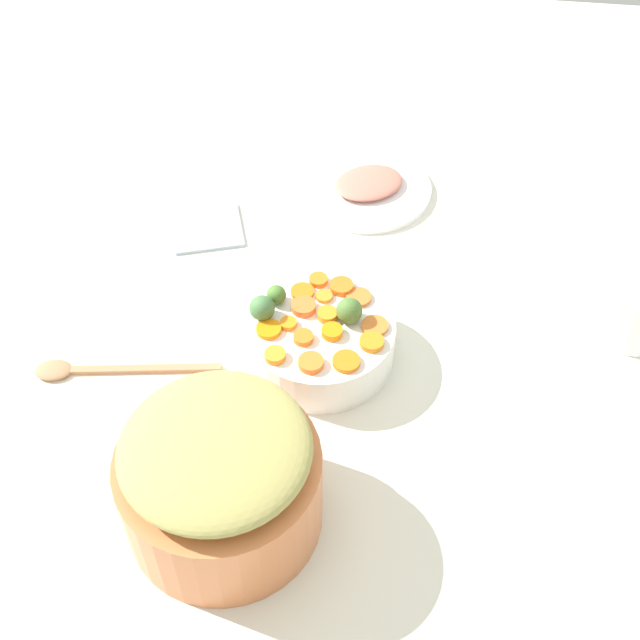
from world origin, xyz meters
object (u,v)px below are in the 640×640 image
object	(u,v)px
wooden_spoon	(95,370)
casserole_dish	(636,279)
ham_plate	(365,188)
serving_bowl_carrots	(320,340)
metal_pot	(222,489)

from	to	relation	value
wooden_spoon	casserole_dish	world-z (taller)	casserole_dish
casserole_dish	ham_plate	bearing A→B (deg)	-26.33
serving_bowl_carrots	wooden_spoon	xyz separation A→B (m)	(0.33, 0.08, -0.03)
casserole_dish	ham_plate	size ratio (longest dim) A/B	0.99
serving_bowl_carrots	ham_plate	world-z (taller)	serving_bowl_carrots
serving_bowl_carrots	ham_plate	size ratio (longest dim) A/B	0.92
metal_pot	ham_plate	xyz separation A→B (m)	(-0.12, -0.70, -0.06)
serving_bowl_carrots	ham_plate	xyz separation A→B (m)	(-0.03, -0.41, -0.03)
casserole_dish	ham_plate	xyz separation A→B (m)	(0.46, -0.23, -0.04)
wooden_spoon	casserole_dish	size ratio (longest dim) A/B	1.16
metal_pot	ham_plate	size ratio (longest dim) A/B	1.04
serving_bowl_carrots	metal_pot	bearing A→B (deg)	73.29
wooden_spoon	ham_plate	world-z (taller)	same
metal_pot	ham_plate	world-z (taller)	metal_pot
serving_bowl_carrots	wooden_spoon	distance (m)	0.34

